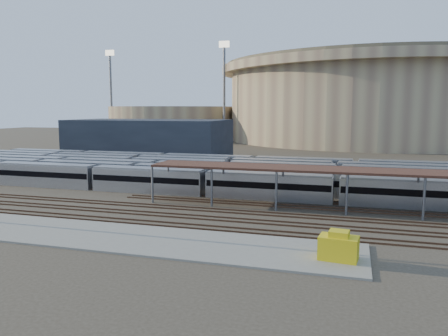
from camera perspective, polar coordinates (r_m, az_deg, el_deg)
name	(u,v)px	position (r m, az deg, el deg)	size (l,w,h in m)	color
ground	(204,208)	(56.96, -2.57, -5.27)	(420.00, 420.00, 0.00)	#383026
apron	(109,236)	(45.84, -14.85, -8.61)	(50.00, 9.00, 0.20)	gray
subway_trains	(238,174)	(74.14, 1.84, -0.83)	(119.68, 23.90, 3.60)	silver
inspection_shed	(384,173)	(57.08, 20.17, -0.62)	(60.30, 6.00, 5.30)	slate
empty_tracks	(191,217)	(52.37, -4.37, -6.34)	(170.00, 9.62, 0.18)	#4C3323
stadium	(372,100)	(192.58, 18.78, 8.36)	(124.00, 124.00, 32.50)	tan
secondary_arena	(173,122)	(198.59, -6.68, 5.95)	(56.00, 56.00, 14.00)	tan
service_building	(149,138)	(120.15, -9.80, 3.85)	(42.00, 20.00, 10.00)	#1E232D
floodlight_0	(224,89)	(169.63, 0.02, 10.33)	(4.00, 1.00, 38.40)	slate
floodlight_1	(111,91)	(201.14, -14.55, 9.67)	(4.00, 1.00, 38.40)	slate
floodlight_3	(294,93)	(214.45, 9.12, 9.67)	(4.00, 1.00, 38.40)	slate
yellow_equipment	(339,248)	(38.47, 14.73, -10.06)	(3.19, 1.99, 1.99)	gold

